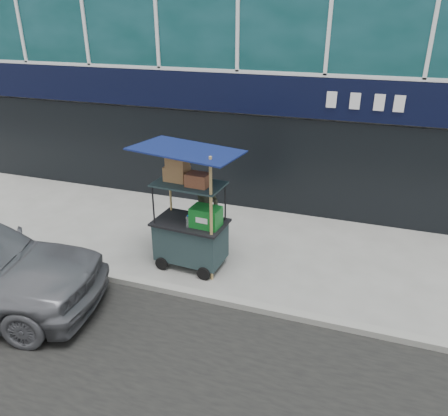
% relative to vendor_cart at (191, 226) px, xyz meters
% --- Properties ---
extents(ground, '(80.00, 80.00, 0.00)m').
position_rel_vendor_cart_xyz_m(ground, '(-0.06, -0.80, -0.88)').
color(ground, slate).
rests_on(ground, ground).
extents(curb, '(80.00, 0.18, 0.12)m').
position_rel_vendor_cart_xyz_m(curb, '(-0.06, -1.00, -0.82)').
color(curb, gray).
rests_on(curb, ground).
extents(vendor_cart, '(1.93, 1.43, 2.50)m').
position_rel_vendor_cart_xyz_m(vendor_cart, '(0.00, 0.00, 0.00)').
color(vendor_cart, '#1A2C2C').
rests_on(vendor_cart, ground).
extents(vendor_man, '(0.60, 0.74, 1.76)m').
position_rel_vendor_cart_xyz_m(vendor_man, '(0.13, 0.51, 0.00)').
color(vendor_man, black).
rests_on(vendor_man, ground).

